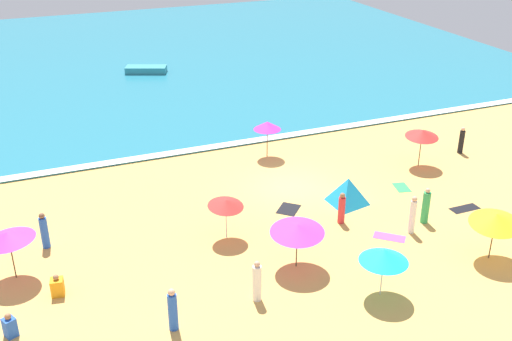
{
  "coord_description": "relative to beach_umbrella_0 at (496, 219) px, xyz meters",
  "views": [
    {
      "loc": [
        -12.28,
        -25.6,
        14.33
      ],
      "look_at": [
        -1.57,
        0.92,
        0.8
      ],
      "focal_mm": 43.18,
      "sensor_mm": 36.0,
      "label": 1
    }
  ],
  "objects": [
    {
      "name": "beach_towel_1",
      "position": [
        0.36,
        6.88,
        -1.88
      ],
      "size": [
        0.92,
        1.23,
        0.01
      ],
      "color": "green",
      "rests_on": "ground_plane"
    },
    {
      "name": "beachgoer_6",
      "position": [
        -1.82,
        2.97,
        -1.0
      ],
      "size": [
        0.38,
        0.38,
        1.81
      ],
      "color": "white",
      "rests_on": "ground_plane"
    },
    {
      "name": "wave_breaker_foam",
      "position": [
        -4.9,
        15.41,
        -1.78
      ],
      "size": [
        57.0,
        0.7,
        0.01
      ],
      "primitive_type": "cube",
      "color": "white",
      "rests_on": "ocean_water"
    },
    {
      "name": "beach_towel_0",
      "position": [
        -6.02,
        6.97,
        -1.88
      ],
      "size": [
        1.5,
        1.51,
        0.01
      ],
      "color": "black",
      "rests_on": "ground_plane"
    },
    {
      "name": "beachgoer_8",
      "position": [
        -13.41,
        0.57,
        -1.08
      ],
      "size": [
        0.47,
        0.47,
        1.69
      ],
      "color": "blue",
      "rests_on": "ground_plane"
    },
    {
      "name": "ocean_water",
      "position": [
        -4.9,
        37.11,
        -1.83
      ],
      "size": [
        60.0,
        44.0,
        0.1
      ],
      "primitive_type": "cube",
      "color": "teal",
      "rests_on": "ground_plane"
    },
    {
      "name": "beach_umbrella_4",
      "position": [
        -5.58,
        -0.45,
        -0.13
      ],
      "size": [
        2.63,
        2.63,
        2.01
      ],
      "color": "silver",
      "rests_on": "ground_plane"
    },
    {
      "name": "small_boat_0",
      "position": [
        -7.22,
        32.11,
        -1.52
      ],
      "size": [
        3.5,
        2.4,
        0.53
      ],
      "color": "teal",
      "rests_on": "ocean_water"
    },
    {
      "name": "beachgoer_0",
      "position": [
        -4.3,
        4.92,
        -1.16
      ],
      "size": [
        0.41,
        0.41,
        1.53
      ],
      "color": "red",
      "rests_on": "ground_plane"
    },
    {
      "name": "beachgoer_1",
      "position": [
        -17.1,
        7.82,
        -1.1
      ],
      "size": [
        0.35,
        0.35,
        1.66
      ],
      "color": "blue",
      "rests_on": "ground_plane"
    },
    {
      "name": "beach_umbrella_6",
      "position": [
        -4.53,
        13.13,
        0.0
      ],
      "size": [
        1.73,
        1.73,
        2.13
      ],
      "color": "#4C3823",
      "rests_on": "ground_plane"
    },
    {
      "name": "beach_umbrella_0",
      "position": [
        0.0,
        0.0,
        0.0
      ],
      "size": [
        3.02,
        3.02,
        2.24
      ],
      "color": "#4C3823",
      "rests_on": "ground_plane"
    },
    {
      "name": "beach_umbrella_2",
      "position": [
        -9.65,
        5.64,
        -0.16
      ],
      "size": [
        1.98,
        2.0,
        1.97
      ],
      "color": "silver",
      "rests_on": "ground_plane"
    },
    {
      "name": "beach_towel_4",
      "position": [
        -2.94,
        2.97,
        -1.88
      ],
      "size": [
        1.44,
        1.37,
        0.01
      ],
      "color": "#D84CA5",
      "rests_on": "ground_plane"
    },
    {
      "name": "ground_plane",
      "position": [
        -4.9,
        9.11,
        -1.88
      ],
      "size": [
        60.0,
        60.0,
        0.0
      ],
      "primitive_type": "plane",
      "color": "#E0A856"
    },
    {
      "name": "beachgoer_9",
      "position": [
        -10.07,
        1.02,
        -1.08
      ],
      "size": [
        0.48,
        0.48,
        1.71
      ],
      "color": "white",
      "rests_on": "ground_plane"
    },
    {
      "name": "beach_umbrella_3",
      "position": [
        -18.43,
        5.93,
        0.02
      ],
      "size": [
        2.55,
        2.53,
        2.16
      ],
      "color": "#4C3823",
      "rests_on": "ground_plane"
    },
    {
      "name": "beach_towel_3",
      "position": [
        1.89,
        3.84,
        -1.88
      ],
      "size": [
        1.48,
        0.63,
        0.01
      ],
      "color": "black",
      "rests_on": "ground_plane"
    },
    {
      "name": "beach_tent",
      "position": [
        -3.05,
        6.54,
        -1.23
      ],
      "size": [
        2.46,
        2.51,
        1.3
      ],
      "color": "#1999D8",
      "rests_on": "ground_plane"
    },
    {
      "name": "beachgoer_5",
      "position": [
        -16.99,
        4.14,
        -1.51
      ],
      "size": [
        0.54,
        0.54,
        0.9
      ],
      "color": "orange",
      "rests_on": "ground_plane"
    },
    {
      "name": "beach_umbrella_5",
      "position": [
        -7.75,
        2.47,
        -0.1
      ],
      "size": [
        2.97,
        2.98,
        2.03
      ],
      "color": "#4C3823",
      "rests_on": "ground_plane"
    },
    {
      "name": "beachgoer_7",
      "position": [
        -18.75,
        2.32,
        -1.47
      ],
      "size": [
        0.52,
        0.52,
        0.95
      ],
      "color": "blue",
      "rests_on": "ground_plane"
    },
    {
      "name": "beach_umbrella_1",
      "position": [
        2.77,
        8.84,
        0.02
      ],
      "size": [
        2.34,
        2.36,
        2.19
      ],
      "color": "#4C3823",
      "rests_on": "ground_plane"
    },
    {
      "name": "beachgoer_4",
      "position": [
        -0.72,
        3.51,
        -1.06
      ],
      "size": [
        0.43,
        0.43,
        1.76
      ],
      "color": "green",
      "rests_on": "ground_plane"
    },
    {
      "name": "beachgoer_3",
      "position": [
        6.04,
        9.4,
        -1.13
      ],
      "size": [
        0.34,
        0.34,
        1.59
      ],
      "color": "black",
      "rests_on": "ground_plane"
    }
  ]
}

